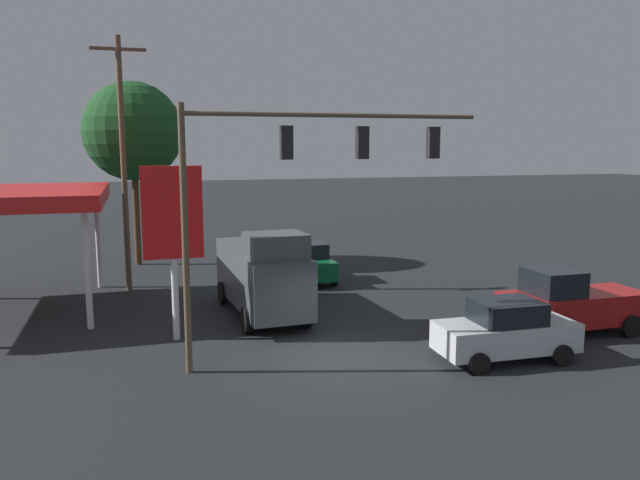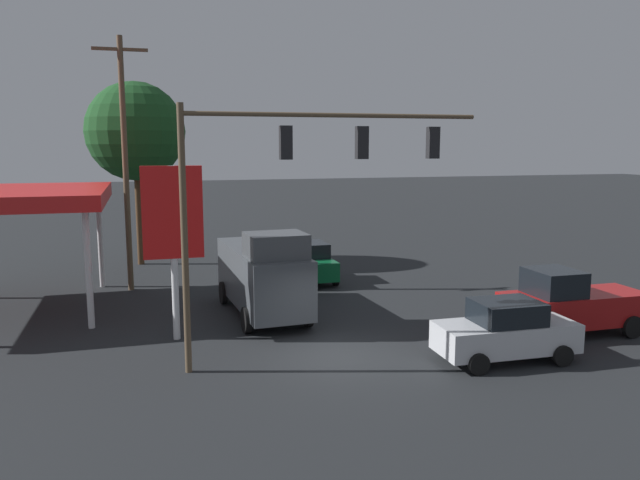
{
  "view_description": "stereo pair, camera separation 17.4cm",
  "coord_description": "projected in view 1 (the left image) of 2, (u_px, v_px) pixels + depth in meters",
  "views": [
    {
      "loc": [
        5.99,
        18.35,
        6.78
      ],
      "look_at": [
        0.0,
        -2.0,
        3.5
      ],
      "focal_mm": 35.0,
      "sensor_mm": 36.0,
      "label": 1
    },
    {
      "loc": [
        5.82,
        18.4,
        6.78
      ],
      "look_at": [
        0.0,
        -2.0,
        3.5
      ],
      "focal_mm": 35.0,
      "sensor_mm": 36.0,
      "label": 2
    }
  ],
  "objects": [
    {
      "name": "ground_plane",
      "position": [
        337.0,
        356.0,
        20.1
      ],
      "size": [
        200.0,
        200.0,
        0.0
      ],
      "primitive_type": "plane",
      "color": "black"
    },
    {
      "name": "traffic_signal_assembly",
      "position": [
        296.0,
        171.0,
        18.72
      ],
      "size": [
        9.32,
        0.43,
        7.93
      ],
      "color": "brown",
      "rests_on": "ground"
    },
    {
      "name": "price_sign",
      "position": [
        172.0,
        220.0,
        21.21
      ],
      "size": [
        2.04,
        0.27,
        6.05
      ],
      "color": "silver",
      "rests_on": "ground"
    },
    {
      "name": "pickup_parked",
      "position": [
        569.0,
        304.0,
        22.35
      ],
      "size": [
        5.2,
        2.27,
        2.4
      ],
      "rotation": [
        0.0,
        0.0,
        0.0
      ],
      "color": "maroon",
      "rests_on": "ground"
    },
    {
      "name": "sedan_far",
      "position": [
        308.0,
        262.0,
        31.08
      ],
      "size": [
        2.1,
        4.42,
        1.93
      ],
      "rotation": [
        0.0,
        0.0,
        1.58
      ],
      "color": "#0C592D",
      "rests_on": "ground"
    },
    {
      "name": "delivery_truck",
      "position": [
        263.0,
        274.0,
        24.57
      ],
      "size": [
        2.89,
        6.93,
        3.58
      ],
      "rotation": [
        0.0,
        0.0,
        1.63
      ],
      "color": "#474C51",
      "rests_on": "ground"
    },
    {
      "name": "street_tree",
      "position": [
        133.0,
        132.0,
        34.27
      ],
      "size": [
        5.43,
        5.43,
        10.18
      ],
      "color": "#4C331E",
      "rests_on": "ground"
    },
    {
      "name": "sedan_waiting",
      "position": [
        506.0,
        331.0,
        19.62
      ],
      "size": [
        4.44,
        2.13,
        1.93
      ],
      "rotation": [
        0.0,
        0.0,
        -0.02
      ],
      "color": "silver",
      "rests_on": "ground"
    },
    {
      "name": "utility_pole",
      "position": [
        123.0,
        160.0,
        28.24
      ],
      "size": [
        2.4,
        0.26,
        11.52
      ],
      "color": "brown",
      "rests_on": "ground"
    }
  ]
}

